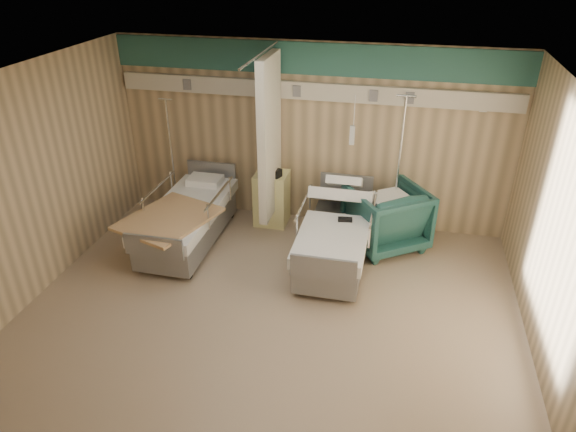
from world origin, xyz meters
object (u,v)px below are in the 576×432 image
at_px(bed_left, 188,224).
at_px(iv_stand_right, 394,211).
at_px(visitor_armchair, 386,217).
at_px(bedside_cabinet, 272,198).
at_px(iv_stand_left, 176,190).
at_px(bed_right, 335,242).

distance_m(bed_left, iv_stand_right, 3.07).
distance_m(bed_left, visitor_armchair, 2.92).
xyz_separation_m(bedside_cabinet, iv_stand_right, (1.90, -0.07, 0.03)).
distance_m(bed_left, bedside_cabinet, 1.39).
xyz_separation_m(bedside_cabinet, iv_stand_left, (-1.64, 0.02, -0.03)).
xyz_separation_m(bed_right, iv_stand_left, (-2.79, 0.92, 0.08)).
distance_m(bed_right, visitor_armchair, 0.90).
bearing_deg(visitor_armchair, iv_stand_left, -39.79).
xyz_separation_m(bed_left, iv_stand_left, (-0.59, 0.92, 0.08)).
bearing_deg(bedside_cabinet, bed_left, -139.40).
height_order(bed_left, visitor_armchair, visitor_armchair).
bearing_deg(iv_stand_right, bedside_cabinet, 178.03).
bearing_deg(iv_stand_left, bed_left, -56.99).
height_order(bed_right, iv_stand_right, iv_stand_right).
xyz_separation_m(visitor_armchair, iv_stand_right, (0.10, 0.23, -0.02)).
distance_m(visitor_armchair, iv_stand_left, 3.46).
distance_m(bedside_cabinet, iv_stand_right, 1.90).
bearing_deg(bed_right, iv_stand_left, 161.86).
height_order(bed_left, iv_stand_left, iv_stand_left).
bearing_deg(bedside_cabinet, bed_right, -38.05).
bearing_deg(iv_stand_left, bedside_cabinet, -0.55).
bearing_deg(bed_right, visitor_armchair, 42.71).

